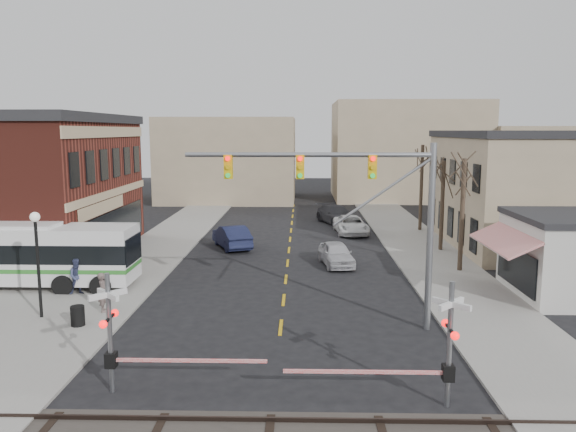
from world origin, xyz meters
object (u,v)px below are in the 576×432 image
object	(u,v)px
car_b	(232,237)
car_d	(336,215)
traffic_signal_mast	(363,197)
trash_bin	(78,316)
pedestrian_near	(103,292)
transit_bus	(12,253)
rr_crossing_east	(435,346)
car_a	(336,254)
car_c	(351,225)
pedestrian_far	(78,276)
street_lamp	(37,244)
rr_crossing_west	(123,334)

from	to	relation	value
car_b	car_d	bearing A→B (deg)	-149.13
traffic_signal_mast	car_b	size ratio (longest dim) A/B	2.05
trash_bin	pedestrian_near	distance (m)	2.05
transit_bus	car_b	world-z (taller)	transit_bus
trash_bin	rr_crossing_east	bearing A→B (deg)	-25.71
rr_crossing_east	car_a	size ratio (longest dim) A/B	1.28
car_b	car_c	size ratio (longest dim) A/B	0.96
car_d	car_b	bearing A→B (deg)	-147.56
trash_bin	car_b	world-z (taller)	car_b
car_c	pedestrian_far	size ratio (longest dim) A/B	2.82
rr_crossing_east	pedestrian_near	size ratio (longest dim) A/B	3.02
traffic_signal_mast	street_lamp	bearing A→B (deg)	176.78
trash_bin	car_a	distance (m)	16.75
rr_crossing_east	car_c	xyz separation A→B (m)	(-0.01, 29.55, -1.23)
car_d	rr_crossing_west	bearing A→B (deg)	-125.61
trash_bin	pedestrian_far	distance (m)	5.09
rr_crossing_west	pedestrian_near	xyz separation A→B (m)	(-3.47, 7.85, -0.92)
rr_crossing_west	rr_crossing_east	bearing A→B (deg)	-4.21
transit_bus	car_c	xyz separation A→B (m)	(19.77, 16.75, -1.18)
rr_crossing_east	rr_crossing_west	bearing A→B (deg)	175.79
pedestrian_near	pedestrian_far	bearing A→B (deg)	26.49
car_a	rr_crossing_west	bearing A→B (deg)	-123.57
transit_bus	car_a	size ratio (longest dim) A/B	3.03
car_b	transit_bus	bearing A→B (deg)	23.29
traffic_signal_mast	pedestrian_far	distance (m)	15.54
street_lamp	car_d	xyz separation A→B (m)	(15.01, 27.04, -2.70)
street_lamp	pedestrian_near	distance (m)	3.65
traffic_signal_mast	pedestrian_far	xyz separation A→B (m)	(-14.13, 4.46, -4.70)
pedestrian_near	traffic_signal_mast	bearing A→B (deg)	-111.15
traffic_signal_mast	pedestrian_near	world-z (taller)	traffic_signal_mast
rr_crossing_west	street_lamp	bearing A→B (deg)	130.77
rr_crossing_east	transit_bus	bearing A→B (deg)	147.07
rr_crossing_west	car_b	world-z (taller)	rr_crossing_west
car_d	pedestrian_near	bearing A→B (deg)	-136.27
street_lamp	pedestrian_far	xyz separation A→B (m)	(0.25, 3.65, -2.46)
trash_bin	transit_bus	bearing A→B (deg)	134.10
trash_bin	pedestrian_far	xyz separation A→B (m)	(-1.85, 4.71, 0.51)
car_c	traffic_signal_mast	bearing A→B (deg)	-98.07
rr_crossing_west	street_lamp	xyz separation A→B (m)	(-6.02, 6.98, 1.55)
transit_bus	car_d	distance (m)	28.97
car_d	transit_bus	bearing A→B (deg)	-151.51
rr_crossing_west	pedestrian_near	size ratio (longest dim) A/B	3.02
car_a	car_d	world-z (taller)	car_d
trash_bin	pedestrian_far	world-z (taller)	pedestrian_far
car_b	pedestrian_far	world-z (taller)	pedestrian_far
trash_bin	car_c	xyz separation A→B (m)	(13.80, 22.91, 0.18)
pedestrian_near	pedestrian_far	world-z (taller)	pedestrian_far
rr_crossing_west	street_lamp	distance (m)	9.35
rr_crossing_west	street_lamp	size ratio (longest dim) A/B	1.16
trash_bin	car_d	bearing A→B (deg)	65.32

